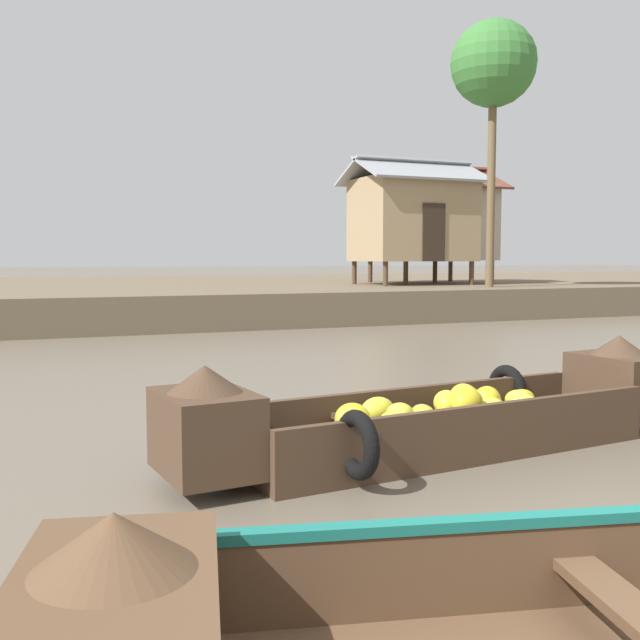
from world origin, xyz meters
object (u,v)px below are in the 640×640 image
at_px(stilt_house_mid_right, 430,221).
at_px(stilt_house_mid_left, 412,218).
at_px(banana_boat, 445,414).
at_px(palm_tree_near, 493,66).

bearing_deg(stilt_house_mid_right, stilt_house_mid_left, -138.36).
height_order(banana_boat, palm_tree_near, palm_tree_near).
distance_m(stilt_house_mid_left, palm_tree_near, 5.23).
height_order(stilt_house_mid_left, palm_tree_near, palm_tree_near).
relative_size(banana_boat, stilt_house_mid_left, 1.22).
xyz_separation_m(banana_boat, stilt_house_mid_left, (8.57, 15.60, 2.70)).
distance_m(banana_boat, stilt_house_mid_left, 18.00).
distance_m(banana_boat, palm_tree_near, 17.44).
bearing_deg(banana_boat, stilt_house_mid_right, 59.30).
bearing_deg(stilt_house_mid_left, banana_boat, -118.79).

